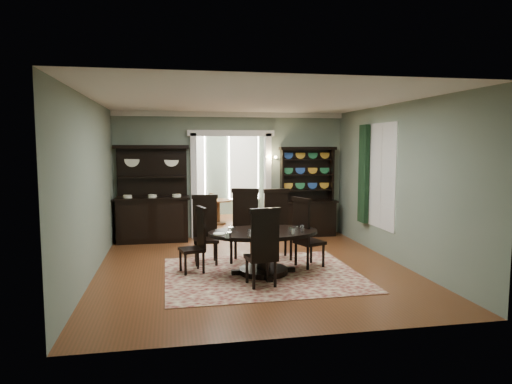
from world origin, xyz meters
TOP-DOWN VIEW (x-y plane):
  - room at (0.00, 0.04)m, footprint 5.51×6.01m
  - parlor at (0.00, 5.53)m, footprint 3.51×3.50m
  - doorway_trim at (0.00, 3.00)m, footprint 2.08×0.25m
  - right_window at (2.69, 0.93)m, footprint 0.15×1.47m
  - wall_sconce at (0.95, 2.85)m, footprint 0.27×0.21m
  - rug at (0.09, -0.40)m, footprint 3.33×2.82m
  - dining_table at (0.11, -0.36)m, footprint 1.95×1.83m
  - centerpiece at (0.06, -0.38)m, footprint 1.56×1.00m
  - chair_far_left at (-0.81, 0.58)m, footprint 0.50×0.46m
  - chair_far_mid at (-0.06, 0.59)m, footprint 0.65×0.63m
  - chair_far_right at (0.61, 0.70)m, footprint 0.53×0.49m
  - chair_end_left at (-1.00, -0.05)m, footprint 0.49×0.51m
  - chair_end_right at (0.93, -0.10)m, footprint 0.59×0.60m
  - chair_near at (-0.04, -1.12)m, footprint 0.52×0.50m
  - sideboard at (-1.86, 2.74)m, footprint 1.69×0.61m
  - welsh_dresser at (1.85, 2.76)m, footprint 1.40×0.51m
  - parlor_table at (-0.14, 4.75)m, footprint 0.74×0.74m
  - parlor_chair_left at (-0.40, 4.74)m, footprint 0.41×0.40m
  - parlor_chair_right at (0.44, 4.53)m, footprint 0.46×0.45m

SIDE VIEW (x-z plane):
  - rug at x=0.09m, z-range 0.00..0.01m
  - parlor_table at x=-0.14m, z-range 0.11..0.79m
  - parlor_chair_left at x=-0.40m, z-range 0.03..0.91m
  - dining_table at x=0.11m, z-range 0.15..0.90m
  - parlor_chair_right at x=0.44m, z-range 0.03..1.03m
  - chair_end_left at x=-1.00m, z-range 0.03..1.18m
  - chair_near at x=-0.04m, z-range 0.03..1.30m
  - chair_end_right at x=0.93m, z-range 0.03..1.32m
  - chair_far_left at x=-0.81m, z-range 0.03..1.32m
  - chair_far_right at x=0.61m, z-range 0.03..1.40m
  - chair_far_mid at x=-0.06m, z-range 0.04..1.43m
  - sideboard at x=-1.86m, z-range -0.34..1.88m
  - welsh_dresser at x=1.85m, z-range -0.30..1.88m
  - centerpiece at x=0.06m, z-range 0.70..0.95m
  - parlor at x=0.00m, z-range 0.01..3.02m
  - room at x=0.00m, z-range 0.07..3.08m
  - right_window at x=2.69m, z-range 0.54..2.66m
  - doorway_trim at x=0.00m, z-range 0.33..2.90m
  - wall_sconce at x=0.95m, z-range 1.79..1.99m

